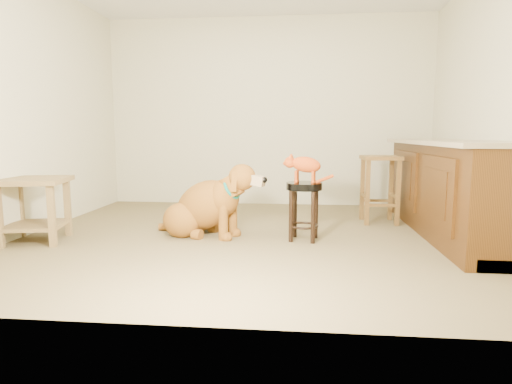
# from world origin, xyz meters

# --- Properties ---
(floor) EXTENTS (4.50, 4.00, 0.01)m
(floor) POSITION_xyz_m (0.00, 0.00, 0.00)
(floor) COLOR brown
(floor) RESTS_ON ground
(room_shell) EXTENTS (4.54, 4.04, 2.62)m
(room_shell) POSITION_xyz_m (0.00, 0.00, 1.68)
(room_shell) COLOR beige
(room_shell) RESTS_ON ground
(cabinet_run) EXTENTS (0.70, 2.56, 0.94)m
(cabinet_run) POSITION_xyz_m (1.94, 0.30, 0.44)
(cabinet_run) COLOR #3F240B
(cabinet_run) RESTS_ON ground
(padded_stool) EXTENTS (0.34, 0.34, 0.55)m
(padded_stool) POSITION_xyz_m (0.49, -0.08, 0.39)
(padded_stool) COLOR black
(padded_stool) RESTS_ON ground
(wood_stool) EXTENTS (0.42, 0.42, 0.76)m
(wood_stool) POSITION_xyz_m (1.35, 0.82, 0.39)
(wood_stool) COLOR brown
(wood_stool) RESTS_ON ground
(side_table) EXTENTS (0.69, 0.69, 0.60)m
(side_table) POSITION_xyz_m (-2.00, -0.39, 0.39)
(side_table) COLOR brown
(side_table) RESTS_ON ground
(golden_retriever) EXTENTS (1.16, 0.71, 0.77)m
(golden_retriever) POSITION_xyz_m (-0.46, 0.00, 0.29)
(golden_retriever) COLOR brown
(golden_retriever) RESTS_ON ground
(tabby_kitten) EXTENTS (0.48, 0.18, 0.30)m
(tabby_kitten) POSITION_xyz_m (0.48, -0.08, 0.71)
(tabby_kitten) COLOR #AA3E11
(tabby_kitten) RESTS_ON padded_stool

